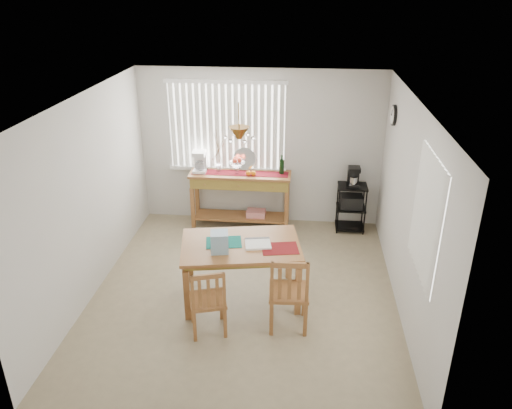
# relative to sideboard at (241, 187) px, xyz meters

# --- Properties ---
(ground) EXTENTS (4.00, 4.50, 0.01)m
(ground) POSITION_rel_sideboard_xyz_m (0.30, -2.00, -0.71)
(ground) COLOR gray
(room_shell) EXTENTS (4.20, 4.70, 2.70)m
(room_shell) POSITION_rel_sideboard_xyz_m (0.30, -1.98, 0.99)
(room_shell) COLOR beige
(room_shell) RESTS_ON ground
(sideboard) EXTENTS (1.67, 0.47, 0.94)m
(sideboard) POSITION_rel_sideboard_xyz_m (0.00, 0.00, 0.00)
(sideboard) COLOR #966033
(sideboard) RESTS_ON ground
(sideboard_items) EXTENTS (1.58, 0.40, 0.72)m
(sideboard_items) POSITION_rel_sideboard_xyz_m (-0.29, 0.02, 0.38)
(sideboard_items) COLOR maroon
(sideboard_items) RESTS_ON sideboard
(wire_cart) EXTENTS (0.47, 0.37, 0.80)m
(wire_cart) POSITION_rel_sideboard_xyz_m (1.83, 0.00, -0.23)
(wire_cart) COLOR black
(wire_cart) RESTS_ON ground
(cart_items) EXTENTS (0.19, 0.22, 0.33)m
(cart_items) POSITION_rel_sideboard_xyz_m (1.83, 0.01, 0.24)
(cart_items) COLOR black
(cart_items) RESTS_ON wire_cart
(dining_table) EXTENTS (1.64, 1.21, 0.80)m
(dining_table) POSITION_rel_sideboard_xyz_m (0.27, -2.11, 0.00)
(dining_table) COLOR #966033
(dining_table) RESTS_ON ground
(table_items) EXTENTS (1.22, 0.54, 0.26)m
(table_items) POSITION_rel_sideboard_xyz_m (0.15, -2.26, 0.19)
(table_items) COLOR #126A5E
(table_items) RESTS_ON dining_table
(chair_left) EXTENTS (0.51, 0.51, 0.89)m
(chair_left) POSITION_rel_sideboard_xyz_m (-0.02, -2.86, -0.27)
(chair_left) COLOR #966033
(chair_left) RESTS_ON ground
(chair_right) EXTENTS (0.49, 0.49, 1.00)m
(chair_right) POSITION_rel_sideboard_xyz_m (0.91, -2.68, -0.21)
(chair_right) COLOR #966033
(chair_right) RESTS_ON ground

